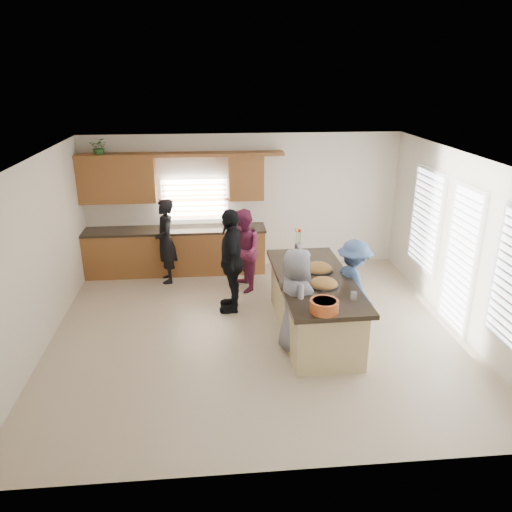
{
  "coord_description": "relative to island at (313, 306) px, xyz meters",
  "views": [
    {
      "loc": [
        -0.68,
        -7.11,
        3.99
      ],
      "look_at": [
        0.03,
        0.43,
        1.15
      ],
      "focal_mm": 35.0,
      "sensor_mm": 36.0,
      "label": 1
    }
  ],
  "objects": [
    {
      "name": "potted_plant",
      "position": [
        -3.67,
        2.89,
        2.14
      ],
      "size": [
        0.38,
        0.35,
        0.37
      ],
      "primitive_type": "imported",
      "rotation": [
        0.0,
        0.0,
        -0.18
      ],
      "color": "#35712D",
      "rests_on": "back_cabinetry"
    },
    {
      "name": "right_wall_glazing",
      "position": [
        2.32,
        -0.06,
        0.89
      ],
      "size": [
        0.06,
        4.0,
        2.25
      ],
      "color": "white",
      "rests_on": "ground"
    },
    {
      "name": "salad_bowl",
      "position": [
        -0.11,
        -1.16,
        0.59
      ],
      "size": [
        0.39,
        0.39,
        0.17
      ],
      "color": "#C05123",
      "rests_on": "island"
    },
    {
      "name": "flower_vase",
      "position": [
        -0.05,
        1.25,
        0.71
      ],
      "size": [
        0.14,
        0.14,
        0.41
      ],
      "color": "silver",
      "rests_on": "island"
    },
    {
      "name": "platter_front",
      "position": [
        0.07,
        -0.32,
        0.53
      ],
      "size": [
        0.46,
        0.46,
        0.19
      ],
      "color": "black",
      "rests_on": "island"
    },
    {
      "name": "woman_left_front",
      "position": [
        -1.25,
        0.95,
        0.46
      ],
      "size": [
        0.53,
        1.1,
        1.83
      ],
      "primitive_type": "imported",
      "rotation": [
        0.0,
        0.0,
        -1.65
      ],
      "color": "black",
      "rests_on": "ground"
    },
    {
      "name": "woman_left_mid",
      "position": [
        -1.0,
        1.75,
        0.34
      ],
      "size": [
        0.75,
        0.88,
        1.58
      ],
      "primitive_type": "imported",
      "rotation": [
        0.0,
        0.0,
        -1.35
      ],
      "color": "maroon",
      "rests_on": "ground"
    },
    {
      "name": "island",
      "position": [
        0.0,
        0.0,
        0.0
      ],
      "size": [
        1.2,
        2.72,
        0.95
      ],
      "rotation": [
        0.0,
        0.0,
        0.02
      ],
      "color": "#CDB97F",
      "rests_on": "ground"
    },
    {
      "name": "woman_right_front",
      "position": [
        -0.37,
        -0.47,
        0.35
      ],
      "size": [
        0.55,
        0.81,
        1.6
      ],
      "primitive_type": "imported",
      "rotation": [
        0.0,
        0.0,
        1.62
      ],
      "color": "gray",
      "rests_on": "ground"
    },
    {
      "name": "floor",
      "position": [
        -0.9,
        0.07,
        -0.45
      ],
      "size": [
        6.5,
        6.5,
        0.0
      ],
      "primitive_type": "plane",
      "color": "#BDA88C",
      "rests_on": "ground"
    },
    {
      "name": "platter_back",
      "position": [
        -0.09,
        0.72,
        0.52
      ],
      "size": [
        0.32,
        0.32,
        0.13
      ],
      "color": "black",
      "rests_on": "island"
    },
    {
      "name": "woman_right_back",
      "position": [
        0.65,
        0.09,
        0.3
      ],
      "size": [
        0.85,
        1.1,
        1.51
      ],
      "primitive_type": "imported",
      "rotation": [
        0.0,
        0.0,
        1.9
      ],
      "color": "#405C8C",
      "rests_on": "ground"
    },
    {
      "name": "back_cabinetry",
      "position": [
        -2.37,
        2.81,
        0.46
      ],
      "size": [
        4.08,
        0.66,
        2.46
      ],
      "color": "brown",
      "rests_on": "ground"
    },
    {
      "name": "clear_cup",
      "position": [
        0.38,
        -0.83,
        0.55
      ],
      "size": [
        0.09,
        0.09,
        0.11
      ],
      "primitive_type": "cylinder",
      "color": "white",
      "rests_on": "island"
    },
    {
      "name": "plate_stack",
      "position": [
        -0.07,
        1.0,
        0.52
      ],
      "size": [
        0.22,
        0.22,
        0.05
      ],
      "primitive_type": "cylinder",
      "color": "#B395D9",
      "rests_on": "island"
    },
    {
      "name": "platter_mid",
      "position": [
        0.12,
        0.29,
        0.53
      ],
      "size": [
        0.48,
        0.48,
        0.2
      ],
      "color": "black",
      "rests_on": "island"
    },
    {
      "name": "woman_left_back",
      "position": [
        -2.47,
        2.32,
        0.39
      ],
      "size": [
        0.5,
        0.67,
        1.68
      ],
      "primitive_type": "imported",
      "rotation": [
        0.0,
        0.0,
        -1.4
      ],
      "color": "black",
      "rests_on": "ground"
    },
    {
      "name": "room_shell",
      "position": [
        -0.9,
        0.07,
        1.45
      ],
      "size": [
        6.52,
        6.02,
        2.81
      ],
      "color": "silver",
      "rests_on": "ground"
    }
  ]
}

